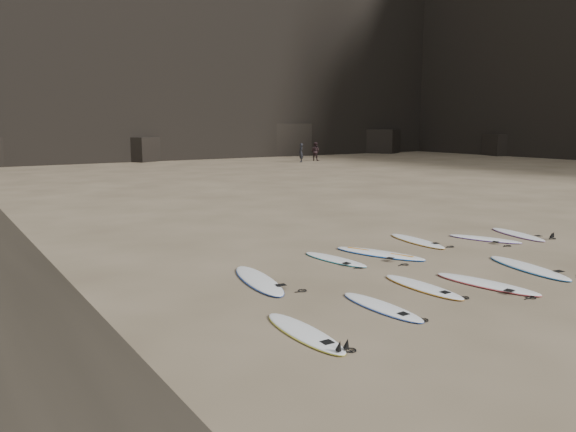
% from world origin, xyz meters
% --- Properties ---
extents(ground, '(240.00, 240.00, 0.00)m').
position_xyz_m(ground, '(0.00, 0.00, 0.00)').
color(ground, '#897559').
rests_on(ground, ground).
extents(surfboard_0, '(0.61, 2.32, 0.08)m').
position_xyz_m(surfboard_0, '(-4.28, -0.77, 0.04)').
color(surfboard_0, white).
rests_on(surfboard_0, ground).
extents(surfboard_1, '(0.56, 2.22, 0.08)m').
position_xyz_m(surfboard_1, '(-2.19, -0.46, 0.04)').
color(surfboard_1, white).
rests_on(surfboard_1, ground).
extents(surfboard_2, '(0.56, 2.30, 0.08)m').
position_xyz_m(surfboard_2, '(-0.47, 0.07, 0.04)').
color(surfboard_2, white).
rests_on(surfboard_2, ground).
extents(surfboard_3, '(1.05, 2.58, 0.09)m').
position_xyz_m(surfboard_3, '(0.91, -0.57, 0.05)').
color(surfboard_3, white).
rests_on(surfboard_3, ground).
extents(surfboard_4, '(1.18, 2.73, 0.10)m').
position_xyz_m(surfboard_4, '(3.00, -0.22, 0.05)').
color(surfboard_4, white).
rests_on(surfboard_4, ground).
extents(surfboard_5, '(1.15, 2.81, 0.10)m').
position_xyz_m(surfboard_5, '(-3.30, 2.52, 0.05)').
color(surfboard_5, white).
rests_on(surfboard_5, ground).
extents(surfboard_6, '(0.85, 2.26, 0.08)m').
position_xyz_m(surfboard_6, '(-0.54, 3.17, 0.04)').
color(surfboard_6, white).
rests_on(surfboard_6, ground).
extents(surfboard_7, '(1.59, 2.78, 0.10)m').
position_xyz_m(surfboard_7, '(0.91, 3.01, 0.05)').
color(surfboard_7, white).
rests_on(surfboard_7, ground).
extents(surfboard_8, '(0.87, 2.52, 0.09)m').
position_xyz_m(surfboard_8, '(3.05, 3.66, 0.04)').
color(surfboard_8, white).
rests_on(surfboard_8, ground).
extents(surfboard_9, '(1.37, 2.31, 0.08)m').
position_xyz_m(surfboard_9, '(5.09, 2.72, 0.04)').
color(surfboard_9, white).
rests_on(surfboard_9, ground).
extents(surfboard_10, '(1.15, 2.45, 0.09)m').
position_xyz_m(surfboard_10, '(6.60, 2.60, 0.04)').
color(surfboard_10, white).
rests_on(surfboard_10, ground).
extents(person_a, '(0.63, 0.76, 1.77)m').
position_xyz_m(person_a, '(20.26, 35.20, 0.89)').
color(person_a, black).
rests_on(person_a, ground).
extents(person_b, '(1.03, 1.11, 1.83)m').
position_xyz_m(person_b, '(22.57, 36.11, 0.91)').
color(person_b, black).
rests_on(person_b, ground).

